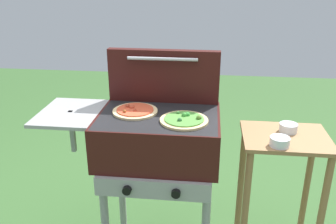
% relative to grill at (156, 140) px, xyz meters
% --- Properties ---
extents(grill, '(0.96, 0.53, 0.90)m').
position_rel_grill_xyz_m(grill, '(0.00, 0.00, 0.00)').
color(grill, '#38110F').
rests_on(grill, ground_plane).
extents(grill_lid_open, '(0.63, 0.08, 0.30)m').
position_rel_grill_xyz_m(grill_lid_open, '(0.01, 0.22, 0.30)').
color(grill_lid_open, '#38110F').
rests_on(grill_lid_open, grill).
extents(pizza_veggie, '(0.24, 0.24, 0.04)m').
position_rel_grill_xyz_m(pizza_veggie, '(0.15, -0.06, 0.15)').
color(pizza_veggie, '#E0C17F').
rests_on(pizza_veggie, grill).
extents(pizza_pepperoni, '(0.24, 0.24, 0.04)m').
position_rel_grill_xyz_m(pizza_pepperoni, '(-0.12, 0.03, 0.15)').
color(pizza_pepperoni, beige).
rests_on(pizza_pepperoni, grill).
extents(prep_table, '(0.44, 0.36, 0.82)m').
position_rel_grill_xyz_m(prep_table, '(0.67, 0.00, -0.18)').
color(prep_table, olive).
rests_on(prep_table, ground_plane).
extents(topping_bowl_near, '(0.09, 0.09, 0.04)m').
position_rel_grill_xyz_m(topping_bowl_near, '(0.69, 0.06, 0.08)').
color(topping_bowl_near, silver).
rests_on(topping_bowl_near, prep_table).
extents(topping_bowl_far, '(0.10, 0.10, 0.04)m').
position_rel_grill_xyz_m(topping_bowl_far, '(0.62, -0.12, 0.08)').
color(topping_bowl_far, silver).
rests_on(topping_bowl_far, prep_table).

